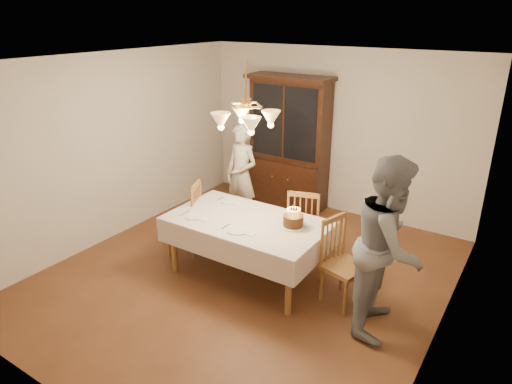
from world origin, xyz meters
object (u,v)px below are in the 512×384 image
Objects in this scene: chair_far_side at (305,227)px; china_hutch at (289,145)px; elderly_woman at (242,175)px; dining_table at (247,225)px; birthday_cake at (293,221)px.

china_hutch is at bearing 126.55° from chair_far_side.
dining_table is at bearing -41.73° from elderly_woman.
china_hutch reaches higher than dining_table.
dining_table is 0.59m from birthday_cake.
birthday_cake is (0.55, 0.14, 0.14)m from dining_table.
elderly_woman is at bearing -101.44° from china_hutch.
chair_far_side is 0.77m from birthday_cake.
chair_far_side is at bearing -6.93° from elderly_woman.
china_hutch is (-0.71, 2.25, 0.36)m from dining_table.
china_hutch is 1.10m from elderly_woman.
elderly_woman reaches higher than chair_far_side.
china_hutch is 2.47m from birthday_cake.
chair_far_side reaches higher than dining_table.
birthday_cake is (1.26, -2.11, -0.21)m from china_hutch.
dining_table is 1.21× the size of elderly_woman.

